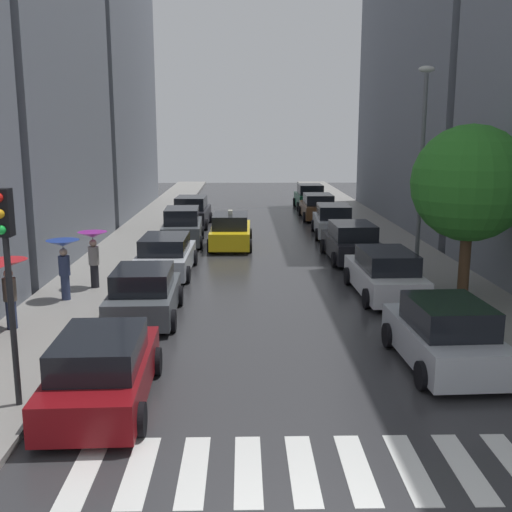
# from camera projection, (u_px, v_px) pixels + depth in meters

# --- Properties ---
(ground_plane) EXTENTS (28.00, 72.00, 0.04)m
(ground_plane) POSITION_uv_depth(u_px,v_px,m) (262.00, 240.00, 31.47)
(ground_plane) COLOR #313134
(sidewalk_left) EXTENTS (3.00, 72.00, 0.15)m
(sidewalk_left) POSITION_uv_depth(u_px,v_px,m) (136.00, 239.00, 31.31)
(sidewalk_left) COLOR gray
(sidewalk_left) RESTS_ON ground
(sidewalk_right) EXTENTS (3.00, 72.00, 0.15)m
(sidewalk_right) POSITION_uv_depth(u_px,v_px,m) (387.00, 238.00, 31.58)
(sidewalk_right) COLOR gray
(sidewalk_right) RESTS_ON ground
(crosswalk_stripes) EXTENTS (7.65, 2.20, 0.01)m
(crosswalk_stripes) POSITION_uv_depth(u_px,v_px,m) (302.00, 469.00, 10.08)
(crosswalk_stripes) COLOR silver
(crosswalk_stripes) RESTS_ON ground
(building_left_mid) EXTENTS (6.00, 12.89, 20.77)m
(building_left_mid) POSITION_uv_depth(u_px,v_px,m) (0.00, 11.00, 25.17)
(building_left_mid) COLOR slate
(building_left_mid) RESTS_ON ground
(building_left_far) EXTENTS (6.00, 16.54, 20.41)m
(building_left_far) POSITION_uv_depth(u_px,v_px,m) (92.00, 60.00, 40.64)
(building_left_far) COLOR slate
(building_left_far) RESTS_ON ground
(building_right_mid) EXTENTS (6.00, 20.70, 20.67)m
(building_right_mid) POSITION_uv_depth(u_px,v_px,m) (444.00, 48.00, 36.14)
(building_right_mid) COLOR slate
(building_right_mid) RESTS_ON ground
(parked_car_left_nearest) EXTENTS (2.16, 4.42, 1.53)m
(parked_car_left_nearest) POSITION_uv_depth(u_px,v_px,m) (102.00, 371.00, 12.36)
(parked_car_left_nearest) COLOR maroon
(parked_car_left_nearest) RESTS_ON ground
(parked_car_left_second) EXTENTS (2.14, 4.05, 1.57)m
(parked_car_left_second) POSITION_uv_depth(u_px,v_px,m) (144.00, 295.00, 18.07)
(parked_car_left_second) COLOR #474C51
(parked_car_left_second) RESTS_ON ground
(parked_car_left_third) EXTENTS (2.20, 4.69, 1.54)m
(parked_car_left_third) POSITION_uv_depth(u_px,v_px,m) (166.00, 256.00, 23.81)
(parked_car_left_third) COLOR #B2B7BF
(parked_car_left_third) RESTS_ON ground
(parked_car_left_fourth) EXTENTS (2.19, 4.52, 1.82)m
(parked_car_left_fourth) POSITION_uv_depth(u_px,v_px,m) (182.00, 227.00, 30.15)
(parked_car_left_fourth) COLOR #474C51
(parked_car_left_fourth) RESTS_ON ground
(parked_car_left_fifth) EXTENTS (2.24, 4.45, 1.78)m
(parked_car_left_fifth) POSITION_uv_depth(u_px,v_px,m) (192.00, 213.00, 35.80)
(parked_car_left_fifth) COLOR black
(parked_car_left_fifth) RESTS_ON ground
(parked_car_right_nearest) EXTENTS (2.21, 4.11, 1.64)m
(parked_car_right_nearest) POSITION_uv_depth(u_px,v_px,m) (445.00, 336.00, 14.35)
(parked_car_right_nearest) COLOR #B2B7BF
(parked_car_right_nearest) RESTS_ON ground
(parked_car_right_second) EXTENTS (2.17, 4.67, 1.60)m
(parked_car_right_second) POSITION_uv_depth(u_px,v_px,m) (385.00, 274.00, 20.61)
(parked_car_right_second) COLOR silver
(parked_car_right_second) RESTS_ON ground
(parked_car_right_third) EXTENTS (2.27, 4.59, 1.64)m
(parked_car_right_third) POSITION_uv_depth(u_px,v_px,m) (351.00, 242.00, 26.43)
(parked_car_right_third) COLOR black
(parked_car_right_third) RESTS_ON ground
(parked_car_right_fourth) EXTENTS (2.23, 4.57, 1.70)m
(parked_car_right_fourth) POSITION_uv_depth(u_px,v_px,m) (333.00, 221.00, 32.47)
(parked_car_right_fourth) COLOR #B2B7BF
(parked_car_right_fourth) RESTS_ON ground
(parked_car_right_fifth) EXTENTS (2.17, 4.56, 1.61)m
(parked_car_right_fifth) POSITION_uv_depth(u_px,v_px,m) (318.00, 207.00, 38.95)
(parked_car_right_fifth) COLOR brown
(parked_car_right_fifth) RESTS_ON ground
(parked_car_right_sixth) EXTENTS (2.17, 4.09, 1.77)m
(parked_car_right_sixth) POSITION_uv_depth(u_px,v_px,m) (310.00, 197.00, 44.13)
(parked_car_right_sixth) COLOR #0C4C2D
(parked_car_right_sixth) RESTS_ON ground
(taxi_midroad) EXTENTS (2.12, 4.66, 1.81)m
(taxi_midroad) POSITION_uv_depth(u_px,v_px,m) (231.00, 231.00, 29.45)
(taxi_midroad) COLOR yellow
(taxi_midroad) RESTS_ON ground
(pedestrian_foreground) EXTENTS (1.07, 1.07, 1.94)m
(pedestrian_foreground) POSITION_uv_depth(u_px,v_px,m) (8.00, 278.00, 16.55)
(pedestrian_foreground) COLOR navy
(pedestrian_foreground) RESTS_ON sidewalk_left
(pedestrian_by_kerb) EXTENTS (1.00, 1.00, 1.96)m
(pedestrian_by_kerb) POSITION_uv_depth(u_px,v_px,m) (93.00, 247.00, 21.00)
(pedestrian_by_kerb) COLOR black
(pedestrian_by_kerb) RESTS_ON sidewalk_left
(pedestrian_far_side) EXTENTS (1.05, 1.05, 1.96)m
(pedestrian_far_side) POSITION_uv_depth(u_px,v_px,m) (64.00, 256.00, 19.45)
(pedestrian_far_side) COLOR navy
(pedestrian_far_side) RESTS_ON sidewalk_left
(street_tree_right) EXTENTS (3.71, 3.71, 5.59)m
(street_tree_right) POSITION_uv_depth(u_px,v_px,m) (470.00, 184.00, 19.28)
(street_tree_right) COLOR #513823
(street_tree_right) RESTS_ON sidewalk_right
(traffic_light_left_corner) EXTENTS (0.30, 0.42, 4.30)m
(traffic_light_left_corner) POSITION_uv_depth(u_px,v_px,m) (6.00, 250.00, 11.50)
(traffic_light_left_corner) COLOR black
(traffic_light_left_corner) RESTS_ON sidewalk_left
(lamp_post_right) EXTENTS (0.60, 0.28, 7.62)m
(lamp_post_right) POSITION_uv_depth(u_px,v_px,m) (422.00, 159.00, 22.13)
(lamp_post_right) COLOR #595B60
(lamp_post_right) RESTS_ON sidewalk_right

